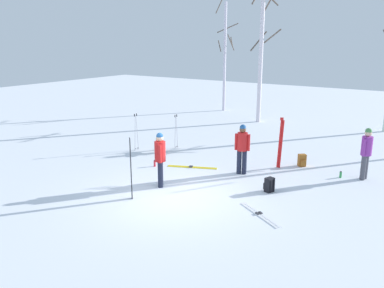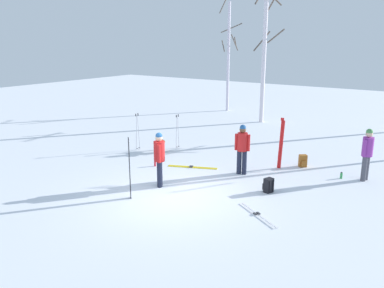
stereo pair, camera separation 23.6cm
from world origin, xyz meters
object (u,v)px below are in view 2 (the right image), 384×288
at_px(ski_poles_0, 137,131).
at_px(water_bottle_0, 341,176).
at_px(birch_tree_1, 264,56).
at_px(dog, 161,142).
at_px(ski_pair_lying_1, 192,167).
at_px(person_2, 242,146).
at_px(ski_pair_planted_1, 281,144).
at_px(person_0, 367,151).
at_px(person_1, 159,156).
at_px(ski_poles_1, 177,131).
at_px(water_bottle_1, 155,163).
at_px(ski_pair_planted_0, 130,169).
at_px(ski_pair_lying_0, 258,215).
at_px(birch_tree_0, 228,55).
at_px(backpack_1, 303,161).
at_px(backpack_0, 268,185).

height_order(ski_poles_0, water_bottle_0, ski_poles_0).
height_order(ski_poles_0, birch_tree_1, birch_tree_1).
relative_size(dog, ski_pair_lying_1, 0.45).
distance_m(person_2, ski_pair_planted_1, 1.57).
relative_size(person_0, person_1, 1.00).
bearing_deg(water_bottle_0, ski_poles_1, -179.39).
bearing_deg(ski_pair_planted_1, water_bottle_1, -148.25).
relative_size(person_2, ski_pair_planted_0, 0.95).
xyz_separation_m(ski_pair_lying_0, birch_tree_0, (-8.59, 13.35, 3.49)).
distance_m(backpack_1, water_bottle_1, 5.32).
bearing_deg(ski_poles_1, birch_tree_0, 107.51).
bearing_deg(ski_poles_1, ski_pair_planted_0, -67.24).
bearing_deg(dog, water_bottle_1, -57.17).
height_order(ski_pair_planted_1, water_bottle_0, ski_pair_planted_1).
bearing_deg(birch_tree_0, person_0, -41.01).
relative_size(dog, birch_tree_0, 0.11).
height_order(person_0, birch_tree_0, birch_tree_0).
distance_m(person_0, ski_pair_planted_1, 2.78).
bearing_deg(birch_tree_1, backpack_1, -54.29).
height_order(person_2, backpack_1, person_2).
bearing_deg(water_bottle_0, ski_pair_lying_0, -103.72).
bearing_deg(person_1, ski_pair_planted_0, -93.08).
relative_size(person_2, ski_poles_0, 1.12).
distance_m(person_2, ski_pair_lying_0, 3.44).
xyz_separation_m(ski_poles_1, birch_tree_1, (0.50, 7.11, 2.84)).
distance_m(ski_poles_0, birch_tree_1, 8.86).
distance_m(ski_poles_0, backpack_0, 6.58).
xyz_separation_m(backpack_1, birch_tree_1, (-4.70, 6.54, 3.40)).
relative_size(dog, water_bottle_1, 3.23).
distance_m(ski_pair_lying_1, ski_poles_0, 3.36).
bearing_deg(person_1, water_bottle_0, 41.46).
distance_m(ski_pair_planted_1, ski_pair_lying_0, 4.26).
xyz_separation_m(person_0, person_1, (-5.13, -4.21, 0.00)).
bearing_deg(ski_pair_planted_0, person_2, 66.58).
xyz_separation_m(ski_pair_planted_0, water_bottle_0, (4.54, 5.20, -0.80)).
bearing_deg(dog, birch_tree_0, 104.85).
relative_size(backpack_0, backpack_1, 1.00).
relative_size(person_2, ski_poles_1, 1.19).
xyz_separation_m(backpack_1, water_bottle_0, (1.48, -0.49, -0.11)).
height_order(backpack_0, water_bottle_0, backpack_0).
distance_m(ski_pair_planted_0, ski_pair_planted_1, 5.62).
height_order(dog, ski_pair_lying_0, dog).
bearing_deg(birch_tree_0, ski_poles_1, -72.49).
distance_m(person_0, water_bottle_0, 1.13).
relative_size(dog, ski_pair_planted_0, 0.43).
bearing_deg(person_0, backpack_1, 173.82).
height_order(backpack_1, water_bottle_0, backpack_1).
bearing_deg(ski_poles_1, ski_pair_planted_1, -0.84).
bearing_deg(ski_pair_planted_0, ski_pair_lying_0, 16.39).
relative_size(ski_poles_1, water_bottle_0, 6.62).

